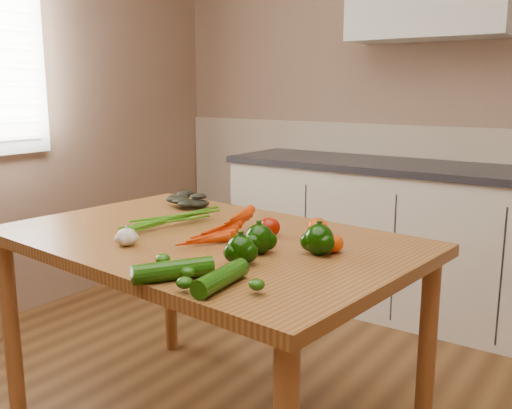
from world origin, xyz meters
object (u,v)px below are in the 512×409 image
at_px(table, 206,259).
at_px(garlic_bulb, 126,237).
at_px(pepper_c, 241,250).
at_px(tomato_c, 333,243).
at_px(leafy_greens, 186,195).
at_px(tomato_b, 317,227).
at_px(pepper_a, 259,239).
at_px(pepper_b, 319,240).
at_px(tomato_a, 270,227).
at_px(zucchini_b, 173,270).
at_px(carrot_bunch, 206,225).
at_px(zucchini_a, 221,278).

distance_m(table, garlic_bulb, 0.31).
bearing_deg(pepper_c, tomato_c, 57.56).
relative_size(leafy_greens, tomato_b, 2.91).
xyz_separation_m(table, pepper_a, (0.28, -0.07, 0.14)).
xyz_separation_m(pepper_b, tomato_b, (-0.11, 0.20, -0.02)).
bearing_deg(tomato_c, tomato_b, 133.23).
bearing_deg(leafy_greens, tomato_b, -9.74).
relative_size(table, tomato_a, 20.47).
bearing_deg(leafy_greens, garlic_bulb, -65.94).
relative_size(pepper_a, pepper_b, 0.97).
height_order(tomato_a, zucchini_b, tomato_a).
relative_size(garlic_bulb, tomato_b, 0.98).
bearing_deg(garlic_bulb, carrot_bunch, 64.46).
xyz_separation_m(carrot_bunch, leafy_greens, (-0.40, 0.34, 0.02)).
xyz_separation_m(table, tomato_c, (0.48, 0.07, 0.12)).
height_order(tomato_a, tomato_b, tomato_a).
bearing_deg(pepper_a, carrot_bunch, 163.94).
bearing_deg(pepper_c, pepper_a, 99.24).
bearing_deg(tomato_c, pepper_c, -122.44).
xyz_separation_m(pepper_c, tomato_c, (0.17, 0.27, -0.01)).
xyz_separation_m(table, garlic_bulb, (-0.14, -0.25, 0.12)).
relative_size(table, leafy_greens, 7.39).
bearing_deg(table, pepper_c, -27.87).
bearing_deg(pepper_b, tomato_b, 119.79).
relative_size(tomato_b, zucchini_a, 0.34).
bearing_deg(carrot_bunch, table, -52.01).
bearing_deg(pepper_a, pepper_b, 30.45).
bearing_deg(tomato_a, pepper_c, -71.68).
bearing_deg(pepper_c, carrot_bunch, 145.81).
xyz_separation_m(table, pepper_b, (0.45, 0.03, 0.14)).
bearing_deg(tomato_c, pepper_a, -143.36).
bearing_deg(table, tomato_c, 14.18).
xyz_separation_m(pepper_c, tomato_a, (-0.11, 0.32, -0.01)).
distance_m(table, pepper_b, 0.47).
relative_size(table, zucchini_a, 7.25).
relative_size(table, pepper_b, 16.16).
bearing_deg(zucchini_b, carrot_bunch, 119.10).
bearing_deg(pepper_a, table, 166.09).
height_order(leafy_greens, garlic_bulb, leafy_greens).
bearing_deg(zucchini_b, tomato_b, 81.11).
height_order(pepper_a, pepper_c, pepper_a).
distance_m(pepper_c, tomato_a, 0.34).
distance_m(carrot_bunch, pepper_b, 0.46).
relative_size(garlic_bulb, zucchini_b, 0.31).
bearing_deg(zucchini_a, leafy_greens, 136.52).
relative_size(pepper_a, zucchini_a, 0.44).
xyz_separation_m(carrot_bunch, pepper_a, (0.29, -0.08, 0.01)).
bearing_deg(tomato_c, table, -171.11).
relative_size(tomato_c, zucchini_a, 0.30).
relative_size(pepper_a, tomato_c, 1.44).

